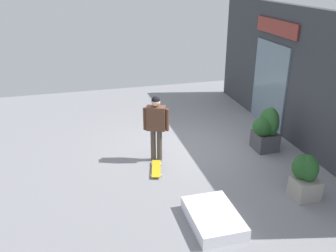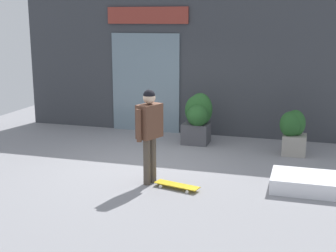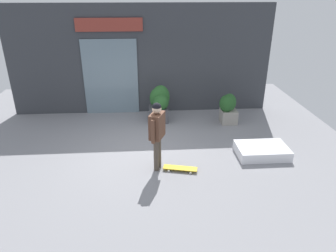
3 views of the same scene
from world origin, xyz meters
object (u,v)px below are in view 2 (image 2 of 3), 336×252
at_px(planter_box_left, 198,118).
at_px(planter_box_right, 293,131).
at_px(skateboard, 177,185).
at_px(skateboarder, 149,126).

xyz_separation_m(planter_box_left, planter_box_right, (2.20, -0.30, -0.10)).
height_order(skateboard, planter_box_right, planter_box_right).
bearing_deg(planter_box_left, skateboard, -83.55).
relative_size(skateboarder, skateboard, 2.01).
bearing_deg(skateboard, planter_box_right, 70.33).
bearing_deg(planter_box_left, skateboarder, -93.76).
bearing_deg(skateboarder, planter_box_left, 108.23).
distance_m(skateboard, planter_box_right, 3.39).
distance_m(skateboarder, planter_box_right, 3.63).
xyz_separation_m(skateboarder, planter_box_right, (2.40, 2.67, -0.53)).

